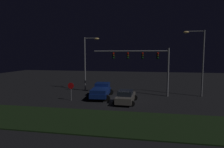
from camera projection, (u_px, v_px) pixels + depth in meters
ground_plane at (119, 99)px, 24.89m from camera, size 80.00×80.00×0.00m
grass_median at (104, 121)px, 16.50m from camera, size 26.96×6.14×0.10m
pickup_truck at (101, 90)px, 25.81m from camera, size 3.11×5.52×1.80m
car_sedan at (126, 97)px, 22.87m from camera, size 2.61×4.47×1.51m
traffic_signal_gantry at (143, 59)px, 26.68m from camera, size 10.32×0.56×6.50m
street_lamp_left at (88, 58)px, 30.17m from camera, size 2.37×0.44×8.25m
street_lamp_right at (199, 55)px, 25.99m from camera, size 2.73×0.44×8.83m
stop_sign at (71, 88)px, 23.94m from camera, size 0.76×0.08×2.23m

